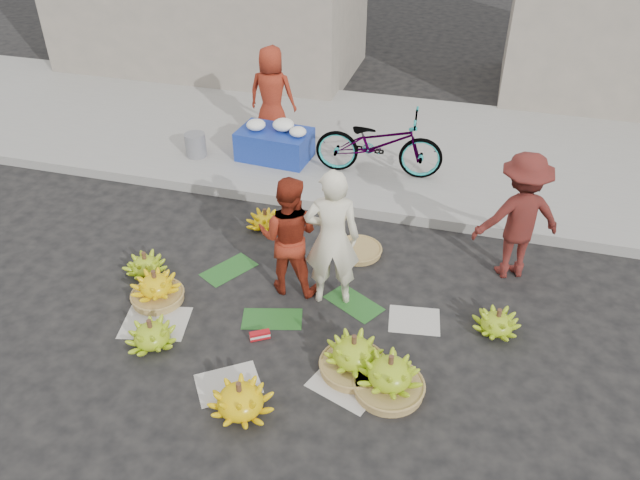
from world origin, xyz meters
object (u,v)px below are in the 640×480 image
(vendor_cream, at_px, (332,239))
(flower_table, at_px, (275,143))
(banana_bunch_4, at_px, (354,356))
(banana_bunch_0, at_px, (156,288))
(bicycle, at_px, (379,143))

(vendor_cream, height_order, flower_table, vendor_cream)
(banana_bunch_4, xyz_separation_m, flower_table, (-2.16, 3.93, 0.19))
(flower_table, bearing_deg, banana_bunch_0, -88.82)
(vendor_cream, xyz_separation_m, bicycle, (-0.05, 2.86, -0.21))
(banana_bunch_4, bearing_deg, bicycle, 97.91)
(banana_bunch_4, bearing_deg, banana_bunch_0, 169.29)
(banana_bunch_0, bearing_deg, banana_bunch_4, -10.71)
(flower_table, distance_m, bicycle, 1.64)
(banana_bunch_4, height_order, bicycle, bicycle)
(banana_bunch_0, distance_m, banana_bunch_4, 2.42)
(banana_bunch_0, relative_size, banana_bunch_4, 0.77)
(banana_bunch_0, bearing_deg, vendor_cream, 16.58)
(banana_bunch_4, distance_m, vendor_cream, 1.29)
(banana_bunch_0, height_order, vendor_cream, vendor_cream)
(banana_bunch_4, xyz_separation_m, vendor_cream, (-0.49, 1.01, 0.63))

